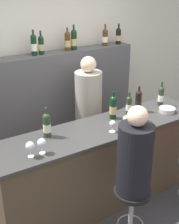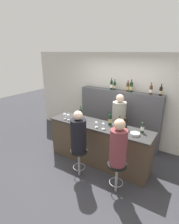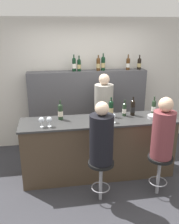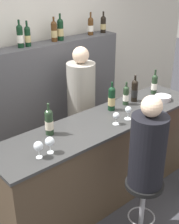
{
  "view_description": "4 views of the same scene",
  "coord_description": "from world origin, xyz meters",
  "px_view_note": "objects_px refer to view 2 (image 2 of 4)",
  "views": [
    {
      "loc": [
        -1.75,
        -2.22,
        2.54
      ],
      "look_at": [
        -0.15,
        0.33,
        1.2
      ],
      "focal_mm": 50.0,
      "sensor_mm": 36.0,
      "label": 1
    },
    {
      "loc": [
        1.84,
        -2.98,
        2.61
      ],
      "look_at": [
        -0.24,
        0.26,
        1.28
      ],
      "focal_mm": 28.0,
      "sensor_mm": 36.0,
      "label": 2
    },
    {
      "loc": [
        -0.76,
        -3.38,
        2.44
      ],
      "look_at": [
        -0.14,
        0.35,
        1.12
      ],
      "focal_mm": 40.0,
      "sensor_mm": 36.0,
      "label": 3
    },
    {
      "loc": [
        -2.03,
        -1.81,
        2.49
      ],
      "look_at": [
        -0.2,
        0.29,
        1.15
      ],
      "focal_mm": 50.0,
      "sensor_mm": 36.0,
      "label": 4
    }
  ],
  "objects_px": {
    "wine_bottle_backbar_0": "(111,85)",
    "wine_bottle_backbar_5": "(161,91)",
    "wine_glass_1": "(68,116)",
    "wine_bottle_backbar_2": "(128,87)",
    "wine_glass_2": "(96,123)",
    "bar_stool_left": "(79,156)",
    "wine_bottle_counter_1": "(110,119)",
    "wine_bottle_counter_2": "(119,122)",
    "wine_glass_0": "(65,115)",
    "wine_bottle_backbar_4": "(151,90)",
    "wine_bottle_counter_0": "(81,113)",
    "wine_bottle_counter_3": "(126,123)",
    "bartender": "(118,127)",
    "wine_bottle_backbar_3": "(131,87)",
    "guest_seated_left": "(78,134)",
    "wine_glass_3": "(103,125)",
    "wine_bottle_counter_4": "(143,127)",
    "bar_stool_right": "(117,170)",
    "guest_seated_right": "(118,145)",
    "metal_bowl": "(135,134)",
    "wine_bottle_backbar_1": "(115,86)"
  },
  "relations": [
    {
      "from": "wine_glass_1",
      "to": "guest_seated_right",
      "type": "height_order",
      "value": "guest_seated_right"
    },
    {
      "from": "metal_bowl",
      "to": "guest_seated_left",
      "type": "distance_m",
      "value": 1.15
    },
    {
      "from": "wine_glass_2",
      "to": "metal_bowl",
      "type": "height_order",
      "value": "wine_glass_2"
    },
    {
      "from": "wine_bottle_counter_3",
      "to": "wine_glass_2",
      "type": "bearing_deg",
      "value": -154.76
    },
    {
      "from": "wine_bottle_counter_1",
      "to": "wine_glass_3",
      "type": "xyz_separation_m",
      "value": [
        -0.03,
        -0.27,
        -0.04
      ]
    },
    {
      "from": "wine_bottle_counter_3",
      "to": "wine_bottle_counter_4",
      "type": "xyz_separation_m",
      "value": [
        0.37,
        0.0,
        -0.01
      ]
    },
    {
      "from": "wine_bottle_backbar_1",
      "to": "wine_glass_1",
      "type": "xyz_separation_m",
      "value": [
        -0.62,
        -1.3,
        -0.61
      ]
    },
    {
      "from": "wine_bottle_backbar_2",
      "to": "wine_bottle_backbar_4",
      "type": "bearing_deg",
      "value": 0.0
    },
    {
      "from": "wine_bottle_counter_4",
      "to": "guest_seated_left",
      "type": "distance_m",
      "value": 1.34
    },
    {
      "from": "wine_bottle_backbar_0",
      "to": "wine_bottle_backbar_2",
      "type": "xyz_separation_m",
      "value": [
        0.48,
        0.0,
        -0.01
      ]
    },
    {
      "from": "wine_glass_3",
      "to": "wine_glass_1",
      "type": "bearing_deg",
      "value": 180.0
    },
    {
      "from": "wine_bottle_backbar_2",
      "to": "wine_glass_3",
      "type": "xyz_separation_m",
      "value": [
        -0.01,
        -1.3,
        -0.62
      ]
    },
    {
      "from": "guest_seated_right",
      "to": "bar_stool_right",
      "type": "bearing_deg",
      "value": 0.0
    },
    {
      "from": "wine_glass_2",
      "to": "bar_stool_left",
      "type": "relative_size",
      "value": 0.21
    },
    {
      "from": "guest_seated_left",
      "to": "guest_seated_right",
      "type": "height_order",
      "value": "guest_seated_right"
    },
    {
      "from": "wine_glass_1",
      "to": "bar_stool_left",
      "type": "xyz_separation_m",
      "value": [
        0.69,
        -0.52,
        -0.62
      ]
    },
    {
      "from": "bar_stool_right",
      "to": "wine_bottle_backbar_3",
      "type": "bearing_deg",
      "value": 104.66
    },
    {
      "from": "wine_glass_1",
      "to": "wine_bottle_counter_2",
      "type": "bearing_deg",
      "value": 12.44
    },
    {
      "from": "wine_glass_0",
      "to": "bartender",
      "type": "relative_size",
      "value": 0.1
    },
    {
      "from": "wine_glass_1",
      "to": "bar_stool_left",
      "type": "relative_size",
      "value": 0.24
    },
    {
      "from": "wine_glass_2",
      "to": "wine_glass_3",
      "type": "relative_size",
      "value": 0.92
    },
    {
      "from": "wine_bottle_counter_1",
      "to": "bar_stool_left",
      "type": "relative_size",
      "value": 0.53
    },
    {
      "from": "wine_glass_0",
      "to": "wine_glass_2",
      "type": "xyz_separation_m",
      "value": [
        0.92,
        0.0,
        -0.02
      ]
    },
    {
      "from": "wine_bottle_counter_2",
      "to": "wine_bottle_counter_4",
      "type": "bearing_deg",
      "value": -0.0
    },
    {
      "from": "wine_glass_0",
      "to": "wine_bottle_backbar_0",
      "type": "bearing_deg",
      "value": 64.02
    },
    {
      "from": "wine_bottle_backbar_5",
      "to": "wine_glass_3",
      "type": "bearing_deg",
      "value": -123.19
    },
    {
      "from": "wine_bottle_backbar_4",
      "to": "bar_stool_left",
      "type": "xyz_separation_m",
      "value": [
        -0.92,
        -1.82,
        -1.23
      ]
    },
    {
      "from": "wine_bottle_counter_3",
      "to": "wine_glass_3",
      "type": "height_order",
      "value": "wine_bottle_counter_3"
    },
    {
      "from": "wine_bottle_counter_3",
      "to": "bartender",
      "type": "xyz_separation_m",
      "value": [
        -0.38,
        0.52,
        -0.39
      ]
    },
    {
      "from": "wine_bottle_counter_2",
      "to": "bar_stool_left",
      "type": "relative_size",
      "value": 0.44
    },
    {
      "from": "bar_stool_left",
      "to": "guest_seated_right",
      "type": "distance_m",
      "value": 1.03
    },
    {
      "from": "bartender",
      "to": "wine_glass_0",
      "type": "bearing_deg",
      "value": -144.6
    },
    {
      "from": "wine_bottle_counter_2",
      "to": "wine_bottle_backbar_3",
      "type": "bearing_deg",
      "value": 98.24
    },
    {
      "from": "wine_bottle_counter_1",
      "to": "wine_bottle_backbar_4",
      "type": "xyz_separation_m",
      "value": [
        0.59,
        1.03,
        0.58
      ]
    },
    {
      "from": "wine_bottle_backbar_2",
      "to": "wine_bottle_backbar_4",
      "type": "height_order",
      "value": "same"
    },
    {
      "from": "wine_bottle_counter_0",
      "to": "wine_bottle_backbar_4",
      "type": "height_order",
      "value": "wine_bottle_backbar_4"
    },
    {
      "from": "wine_bottle_counter_1",
      "to": "wine_bottle_counter_2",
      "type": "bearing_deg",
      "value": 0.0
    },
    {
      "from": "wine_glass_1",
      "to": "wine_bottle_backbar_2",
      "type": "bearing_deg",
      "value": 52.54
    },
    {
      "from": "wine_bottle_backbar_3",
      "to": "guest_seated_left",
      "type": "bearing_deg",
      "value": -102.68
    },
    {
      "from": "wine_bottle_backbar_1",
      "to": "wine_glass_0",
      "type": "xyz_separation_m",
      "value": [
        -0.73,
        -1.3,
        -0.6
      ]
    },
    {
      "from": "wine_bottle_backbar_4",
      "to": "wine_bottle_counter_4",
      "type": "bearing_deg",
      "value": -81.27
    },
    {
      "from": "wine_bottle_backbar_0",
      "to": "wine_bottle_backbar_2",
      "type": "bearing_deg",
      "value": 0.0
    },
    {
      "from": "wine_bottle_counter_0",
      "to": "wine_bottle_counter_3",
      "type": "bearing_deg",
      "value": -0.0
    },
    {
      "from": "wine_bottle_counter_1",
      "to": "bar_stool_left",
      "type": "distance_m",
      "value": 1.07
    },
    {
      "from": "wine_bottle_backbar_5",
      "to": "wine_glass_0",
      "type": "height_order",
      "value": "wine_bottle_backbar_5"
    },
    {
      "from": "wine_bottle_backbar_5",
      "to": "wine_bottle_counter_2",
      "type": "bearing_deg",
      "value": -120.01
    },
    {
      "from": "wine_bottle_backbar_0",
      "to": "wine_bottle_backbar_5",
      "type": "relative_size",
      "value": 1.09
    },
    {
      "from": "metal_bowl",
      "to": "wine_bottle_backbar_3",
      "type": "bearing_deg",
      "value": 115.23
    },
    {
      "from": "wine_bottle_backbar_0",
      "to": "bar_stool_right",
      "type": "relative_size",
      "value": 0.51
    },
    {
      "from": "wine_bottle_counter_3",
      "to": "bar_stool_right",
      "type": "height_order",
      "value": "wine_bottle_counter_3"
    }
  ]
}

